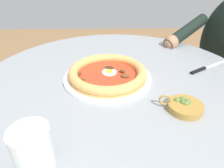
{
  "coord_description": "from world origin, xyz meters",
  "views": [
    {
      "loc": [
        -0.03,
        -0.61,
        1.07
      ],
      "look_at": [
        -0.02,
        -0.01,
        0.7
      ],
      "focal_mm": 32.56,
      "sensor_mm": 36.0,
      "label": 1
    }
  ],
  "objects_px": {
    "water_glass": "(33,151)",
    "olive_pan": "(184,106)",
    "dining_table": "(116,116)",
    "diner_person": "(224,79)",
    "steak_knife": "(203,69)",
    "pizza_on_plate": "(108,74)"
  },
  "relations": [
    {
      "from": "water_glass",
      "to": "olive_pan",
      "type": "distance_m",
      "value": 0.39
    },
    {
      "from": "dining_table",
      "to": "olive_pan",
      "type": "bearing_deg",
      "value": -43.94
    },
    {
      "from": "water_glass",
      "to": "diner_person",
      "type": "bearing_deg",
      "value": 40.55
    },
    {
      "from": "dining_table",
      "to": "steak_knife",
      "type": "relative_size",
      "value": 5.52
    },
    {
      "from": "pizza_on_plate",
      "to": "olive_pan",
      "type": "distance_m",
      "value": 0.27
    },
    {
      "from": "steak_knife",
      "to": "diner_person",
      "type": "height_order",
      "value": "diner_person"
    },
    {
      "from": "steak_knife",
      "to": "pizza_on_plate",
      "type": "bearing_deg",
      "value": -170.5
    },
    {
      "from": "pizza_on_plate",
      "to": "diner_person",
      "type": "xyz_separation_m",
      "value": [
        0.64,
        0.32,
        -0.22
      ]
    },
    {
      "from": "steak_knife",
      "to": "olive_pan",
      "type": "xyz_separation_m",
      "value": [
        -0.15,
        -0.23,
        0.01
      ]
    },
    {
      "from": "dining_table",
      "to": "pizza_on_plate",
      "type": "xyz_separation_m",
      "value": [
        -0.03,
        0.0,
        0.19
      ]
    },
    {
      "from": "steak_knife",
      "to": "diner_person",
      "type": "distance_m",
      "value": 0.43
    },
    {
      "from": "pizza_on_plate",
      "to": "diner_person",
      "type": "relative_size",
      "value": 0.26
    },
    {
      "from": "water_glass",
      "to": "diner_person",
      "type": "relative_size",
      "value": 0.08
    },
    {
      "from": "diner_person",
      "to": "olive_pan",
      "type": "bearing_deg",
      "value": -130.47
    },
    {
      "from": "water_glass",
      "to": "olive_pan",
      "type": "relative_size",
      "value": 0.78
    },
    {
      "from": "dining_table",
      "to": "olive_pan",
      "type": "relative_size",
      "value": 8.06
    },
    {
      "from": "dining_table",
      "to": "diner_person",
      "type": "height_order",
      "value": "diner_person"
    },
    {
      "from": "pizza_on_plate",
      "to": "steak_knife",
      "type": "relative_size",
      "value": 1.71
    },
    {
      "from": "water_glass",
      "to": "steak_knife",
      "type": "relative_size",
      "value": 0.54
    },
    {
      "from": "dining_table",
      "to": "olive_pan",
      "type": "height_order",
      "value": "olive_pan"
    },
    {
      "from": "dining_table",
      "to": "diner_person",
      "type": "relative_size",
      "value": 0.86
    },
    {
      "from": "dining_table",
      "to": "diner_person",
      "type": "distance_m",
      "value": 0.69
    }
  ]
}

